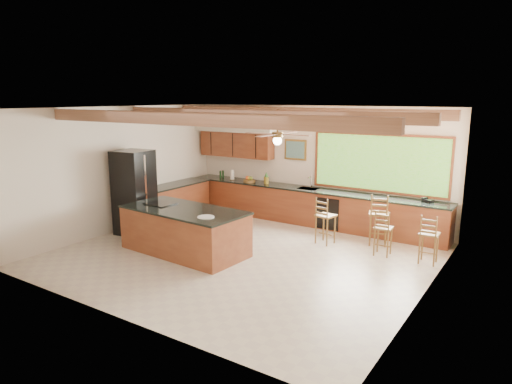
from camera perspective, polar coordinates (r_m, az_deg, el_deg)
The scene contains 9 objects.
ground at distance 9.54m, azimuth -1.60°, elevation -7.90°, with size 7.20×7.20×0.00m, color #C1B1A0.
room_shell at distance 9.67m, azimuth -0.29°, elevation 5.85°, with size 7.27×6.54×3.02m.
counter_run at distance 11.87m, azimuth 2.09°, elevation -1.60°, with size 7.12×3.10×1.24m.
island at distance 9.70m, azimuth -8.93°, elevation -4.77°, with size 2.77×1.43×0.96m.
refrigerator at distance 11.16m, azimuth -14.96°, elevation -0.06°, with size 0.85×0.83×2.00m.
bar_stool_a at distance 10.17m, azimuth 8.57°, elevation -3.07°, with size 0.44×0.44×1.06m.
bar_stool_b at distance 9.69m, azimuth 15.56°, elevation -4.47°, with size 0.37×0.37×0.97m.
bar_stool_c at distance 10.32m, azimuth 14.99°, elevation -2.77°, with size 0.53×0.53×1.17m.
bar_stool_d at distance 9.49m, azimuth 20.79°, elevation -5.05°, with size 0.37×0.37×1.00m.
Camera 1 is at (5.14, -7.36, 3.23)m, focal length 32.00 mm.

